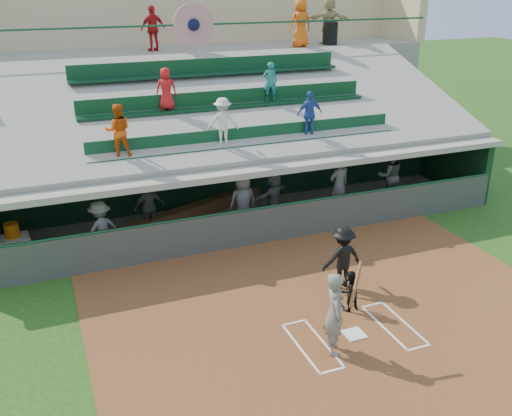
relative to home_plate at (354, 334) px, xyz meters
name	(u,v)px	position (x,y,z in m)	size (l,w,h in m)	color
ground	(354,335)	(0.00, 0.00, -0.04)	(100.00, 100.00, 0.00)	#204A14
dirt_slab	(343,323)	(0.00, 0.50, -0.03)	(11.00, 9.00, 0.02)	brown
home_plate	(354,334)	(0.00, 0.00, 0.00)	(0.43, 0.43, 0.03)	white
batters_box_chalk	(354,335)	(0.00, 0.00, -0.01)	(2.65, 1.85, 0.01)	white
dugout_floor	(245,220)	(0.00, 6.75, -0.02)	(16.00, 3.50, 0.04)	gray
concourse_slab	(187,107)	(0.00, 13.50, 2.26)	(20.00, 3.00, 4.60)	gray
grandstand	(208,124)	(-0.01, 10.51, 2.23)	(20.40, 10.40, 7.80)	#454945
batter_at_plate	(335,313)	(-0.70, -0.32, 0.89)	(0.92, 0.79, 1.95)	#5E615C
catcher	(349,291)	(0.39, 0.93, 0.48)	(0.48, 0.38, 1.00)	black
home_umpire	(342,257)	(0.77, 1.97, 0.79)	(1.04, 0.60, 1.61)	black
dugout_bench	(231,198)	(0.02, 8.14, 0.21)	(13.56, 0.41, 0.41)	brown
white_table	(15,249)	(-6.80, 6.34, 0.37)	(0.83, 0.62, 0.72)	silver
water_cooler	(12,230)	(-6.79, 6.36, 0.92)	(0.39, 0.39, 0.39)	#D05F0C
dugout_player_a	(101,230)	(-4.55, 5.73, 0.83)	(1.06, 0.61, 1.65)	#5F615C
dugout_player_b	(149,207)	(-2.98, 6.96, 0.80)	(0.93, 0.39, 1.59)	#5B5D57
dugout_player_c	(243,202)	(-0.34, 6.02, 0.92)	(0.89, 0.58, 1.82)	#5E615B
dugout_player_d	(273,195)	(0.82, 6.43, 0.82)	(1.51, 0.48, 1.63)	#5C5E59
dugout_player_e	(339,186)	(2.89, 5.96, 1.00)	(0.73, 0.48, 2.00)	#5D605A
dugout_player_f	(390,175)	(5.13, 6.46, 0.93)	(0.90, 0.70, 1.85)	#585B56
trash_bin	(330,33)	(5.96, 12.62, 5.02)	(0.60, 0.60, 0.90)	black
concourse_staff_a	(153,28)	(-1.24, 13.12, 5.39)	(0.96, 0.40, 1.65)	red
concourse_staff_b	(300,23)	(4.40, 12.22, 5.49)	(0.90, 0.59, 1.84)	#E6570D
concourse_staff_c	(329,20)	(6.04, 12.96, 5.50)	(1.73, 0.55, 1.86)	tan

